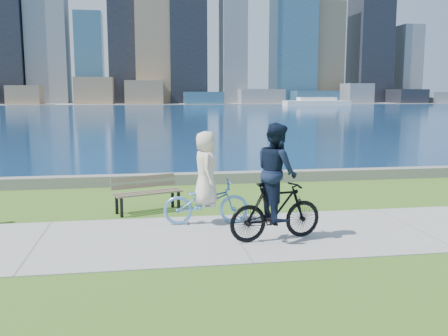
% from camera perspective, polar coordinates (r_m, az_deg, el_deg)
% --- Properties ---
extents(ground, '(320.00, 320.00, 0.00)m').
position_cam_1_polar(ground, '(10.55, 1.28, -7.79)').
color(ground, '#355E18').
rests_on(ground, ground).
extents(concrete_path, '(80.00, 3.50, 0.02)m').
position_cam_1_polar(concrete_path, '(10.55, 1.28, -7.74)').
color(concrete_path, gray).
rests_on(concrete_path, ground).
extents(seawall, '(90.00, 0.50, 0.35)m').
position_cam_1_polar(seawall, '(16.50, -2.64, -1.18)').
color(seawall, slate).
rests_on(seawall, ground).
extents(bay_water, '(320.00, 131.00, 0.01)m').
position_cam_1_polar(bay_water, '(82.03, -7.97, 6.45)').
color(bay_water, '#0C294E').
rests_on(bay_water, ground).
extents(far_shore, '(320.00, 30.00, 0.12)m').
position_cam_1_polar(far_shore, '(139.99, -8.53, 7.32)').
color(far_shore, gray).
rests_on(far_shore, ground).
extents(city_skyline, '(175.99, 22.36, 76.00)m').
position_cam_1_polar(city_skyline, '(141.68, -9.30, 16.80)').
color(city_skyline, navy).
rests_on(city_skyline, ground).
extents(ferry_far, '(14.49, 4.14, 1.97)m').
position_cam_1_polar(ferry_far, '(113.23, 10.53, 7.37)').
color(ferry_far, white).
rests_on(ferry_far, ground).
extents(park_bench, '(1.81, 1.14, 0.88)m').
position_cam_1_polar(park_bench, '(12.72, -8.85, -2.54)').
color(park_bench, black).
rests_on(park_bench, ground).
extents(cyclist_woman, '(0.78, 1.97, 2.11)m').
position_cam_1_polar(cyclist_woman, '(11.27, -2.08, -2.51)').
color(cyclist_woman, '#5E9EE5').
rests_on(cyclist_woman, ground).
extents(cyclist_man, '(0.91, 2.05, 2.38)m').
position_cam_1_polar(cyclist_man, '(10.06, 6.00, -2.68)').
color(cyclist_man, black).
rests_on(cyclist_man, ground).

